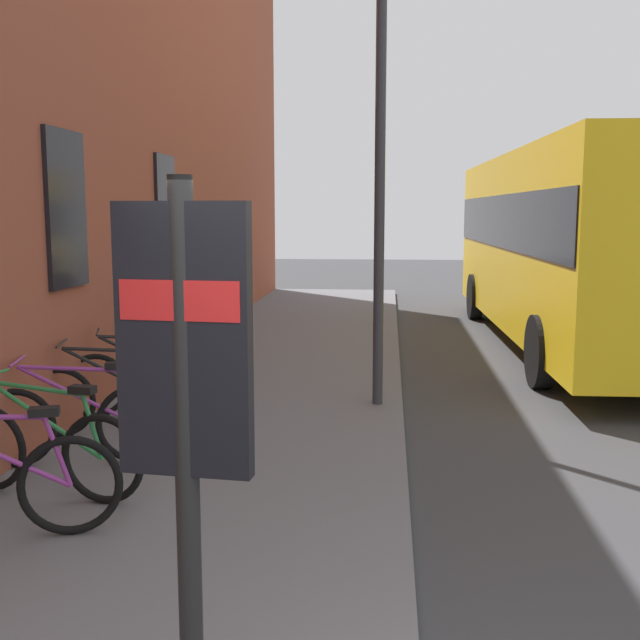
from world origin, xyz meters
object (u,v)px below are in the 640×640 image
(transit_info_sign, at_px, (185,378))
(pedestrian_near_bus, at_px, (212,308))
(bicycle_mid_rack, at_px, (114,398))
(bicycle_far_end, at_px, (145,381))
(bicycle_by_door, at_px, (44,450))
(city_bus, at_px, (572,238))
(bicycle_leaning_wall, at_px, (77,423))
(street_lamp, at_px, (380,136))

(transit_info_sign, relative_size, pedestrian_near_bus, 1.39)
(bicycle_mid_rack, bearing_deg, bicycle_far_end, -4.88)
(bicycle_far_end, bearing_deg, transit_info_sign, -160.00)
(bicycle_by_door, distance_m, bicycle_mid_rack, 1.69)
(city_bus, distance_m, pedestrian_near_bus, 7.00)
(bicycle_far_end, height_order, transit_info_sign, transit_info_sign)
(bicycle_leaning_wall, height_order, city_bus, city_bus)
(bicycle_far_end, height_order, pedestrian_near_bus, pedestrian_near_bus)
(bicycle_far_end, relative_size, pedestrian_near_bus, 0.98)
(bicycle_by_door, relative_size, transit_info_sign, 0.73)
(bicycle_far_end, height_order, city_bus, city_bus)
(city_bus, height_order, street_lamp, street_lamp)
(bicycle_by_door, relative_size, bicycle_leaning_wall, 1.01)
(bicycle_by_door, bearing_deg, pedestrian_near_bus, -7.58)
(pedestrian_near_bus, xyz_separation_m, street_lamp, (-0.50, -2.09, 2.05))
(bicycle_leaning_wall, xyz_separation_m, pedestrian_near_bus, (2.96, -0.55, 0.66))
(bicycle_mid_rack, distance_m, pedestrian_near_bus, 2.22)
(bicycle_leaning_wall, height_order, pedestrian_near_bus, pedestrian_near_bus)
(transit_info_sign, bearing_deg, city_bus, -20.25)
(transit_info_sign, distance_m, city_bus, 11.54)
(bicycle_mid_rack, relative_size, pedestrian_near_bus, 1.01)
(bicycle_leaning_wall, xyz_separation_m, street_lamp, (2.46, -2.64, 2.71))
(bicycle_mid_rack, distance_m, street_lamp, 4.08)
(bicycle_leaning_wall, height_order, bicycle_mid_rack, same)
(bicycle_by_door, height_order, pedestrian_near_bus, pedestrian_near_bus)
(bicycle_far_end, xyz_separation_m, street_lamp, (0.75, -2.57, 2.71))
(bicycle_mid_rack, distance_m, bicycle_far_end, 0.80)
(bicycle_by_door, height_order, bicycle_mid_rack, same)
(bicycle_leaning_wall, relative_size, city_bus, 0.17)
(bicycle_by_door, relative_size, city_bus, 0.17)
(transit_info_sign, distance_m, pedestrian_near_bus, 6.59)
(bicycle_mid_rack, xyz_separation_m, bicycle_far_end, (0.79, -0.07, 0.00))
(bicycle_mid_rack, relative_size, street_lamp, 0.33)
(bicycle_by_door, xyz_separation_m, bicycle_mid_rack, (1.69, 0.06, 0.00))
(bicycle_mid_rack, bearing_deg, street_lamp, -59.67)
(bicycle_mid_rack, relative_size, transit_info_sign, 0.73)
(bicycle_leaning_wall, xyz_separation_m, bicycle_mid_rack, (0.91, -0.00, -0.00))
(transit_info_sign, distance_m, street_lamp, 6.14)
(pedestrian_near_bus, relative_size, street_lamp, 0.33)
(transit_info_sign, height_order, city_bus, city_bus)
(bicycle_by_door, bearing_deg, bicycle_far_end, -0.29)
(bicycle_by_door, height_order, street_lamp, street_lamp)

